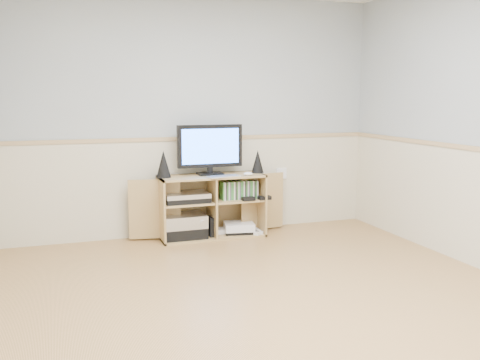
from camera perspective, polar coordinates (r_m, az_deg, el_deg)
name	(u,v)px	position (r m, az deg, el deg)	size (l,w,h in m)	color
room	(263,133)	(3.62, 2.46, 5.03)	(4.04, 4.54, 2.54)	tan
media_cabinet	(210,205)	(5.63, -3.17, -2.64)	(1.70, 0.41, 0.65)	tan
monitor	(210,148)	(5.54, -3.22, 3.46)	(0.69, 0.18, 0.52)	black
speaker_left	(164,164)	(5.41, -8.16, 1.70)	(0.15, 0.15, 0.27)	black
speaker_right	(258,162)	(5.69, 1.89, 1.98)	(0.13, 0.13, 0.24)	black
keyboard	(224,176)	(5.42, -1.76, 0.40)	(0.33, 0.13, 0.01)	silver
mouse	(248,174)	(5.50, 0.88, 0.66)	(0.10, 0.06, 0.04)	white
av_components	(184,218)	(5.53, -5.96, -4.08)	(0.53, 0.34, 0.47)	black
game_consoles	(238,228)	(5.71, -0.26, -5.14)	(0.46, 0.31, 0.11)	white
game_cases	(239,190)	(5.62, -0.13, -1.05)	(0.39, 0.14, 0.19)	#3F8C3F
wall_outlet	(281,173)	(6.03, 4.41, 0.72)	(0.12, 0.03, 0.12)	white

